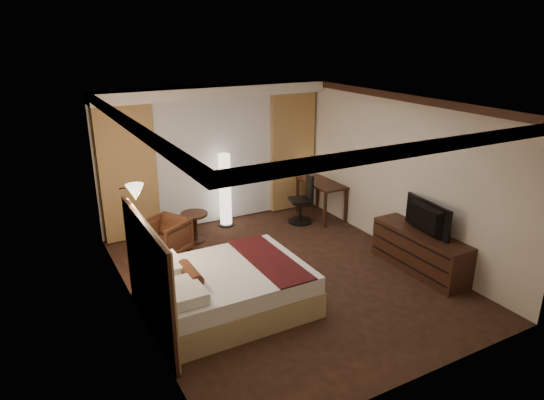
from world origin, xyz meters
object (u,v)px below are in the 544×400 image
floor_lamp (225,190)px  office_chair (300,199)px  side_table (195,227)px  desk (321,200)px  bed (229,289)px  dresser (420,251)px  television (423,215)px  armchair (165,235)px

floor_lamp → office_chair: 1.50m
side_table → desk: bearing=-2.1°
bed → side_table: size_ratio=3.86×
dresser → desk: bearing=91.1°
floor_lamp → dresser: floor_lamp is taller
floor_lamp → television: 3.77m
desk → dresser: size_ratio=0.65×
side_table → office_chair: 2.18m
office_chair → television: size_ratio=1.01×
office_chair → dresser: size_ratio=0.59×
bed → side_table: 2.43m
side_table → television: (2.72, -2.81, 0.68)m
floor_lamp → office_chair: bearing=-22.9°
desk → dresser: (0.05, -2.72, -0.04)m
bed → television: bearing=-7.6°
armchair → floor_lamp: size_ratio=0.48×
armchair → floor_lamp: floor_lamp is taller
desk → dresser: desk is taller
side_table → bed: bearing=-99.3°
television → bed: bearing=88.8°
armchair → office_chair: (2.79, 0.12, 0.15)m
armchair → side_table: armchair is taller
office_chair → bed: bearing=-122.7°
side_table → dresser: 3.93m
armchair → television: size_ratio=0.70×
side_table → armchair: bearing=-157.0°
office_chair → side_table: bearing=-167.9°
dresser → side_table: bearing=134.3°
floor_lamp → dresser: (1.94, -3.24, -0.40)m
desk → television: 2.78m
floor_lamp → dresser: size_ratio=0.85×
television → side_table: bearing=50.5°
side_table → office_chair: bearing=-3.9°
desk → office_chair: (-0.53, -0.05, 0.13)m
bed → office_chair: office_chair is taller
side_table → dresser: bearing=-45.7°
bed → floor_lamp: size_ratio=1.44×
side_table → desk: size_ratio=0.49×
dresser → bed: bearing=172.4°
desk → office_chair: bearing=-174.6°
side_table → floor_lamp: size_ratio=0.37×
office_chair → television: bearing=-62.4°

